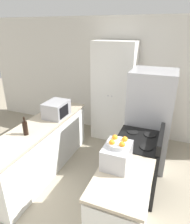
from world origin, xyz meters
TOP-DOWN VIEW (x-y plane):
  - wall_back at (0.00, 3.21)m, footprint 7.00×0.06m
  - counter_left at (-0.80, 1.25)m, footprint 0.60×2.30m
  - counter_right at (0.80, 0.55)m, footprint 0.60×0.90m
  - pantry_cabinet at (-0.02, 2.89)m, footprint 0.88×0.56m
  - stove at (0.82, 1.40)m, footprint 0.66×0.75m
  - refrigerator at (0.86, 2.17)m, footprint 0.75×0.71m
  - microwave at (-0.70, 1.65)m, footprint 0.35×0.45m
  - wine_bottle at (-0.77, 0.91)m, footprint 0.07×0.07m
  - toaster_oven at (0.67, 0.73)m, footprint 0.30×0.39m
  - fruit_bowl at (0.68, 0.74)m, footprint 0.25×0.25m

SIDE VIEW (x-z plane):
  - counter_right at x=0.80m, z-range -0.01..0.88m
  - counter_left at x=-0.80m, z-range -0.01..0.88m
  - stove at x=0.82m, z-range -0.07..0.98m
  - refrigerator at x=0.86m, z-range 0.00..1.74m
  - wine_bottle at x=-0.77m, z-range 0.86..1.14m
  - toaster_oven at x=0.67m, z-range 0.89..1.14m
  - microwave at x=-0.70m, z-range 0.89..1.17m
  - pantry_cabinet at x=-0.02m, z-range 0.00..2.13m
  - fruit_bowl at x=0.68m, z-range 1.13..1.23m
  - wall_back at x=0.00m, z-range 0.00..2.60m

